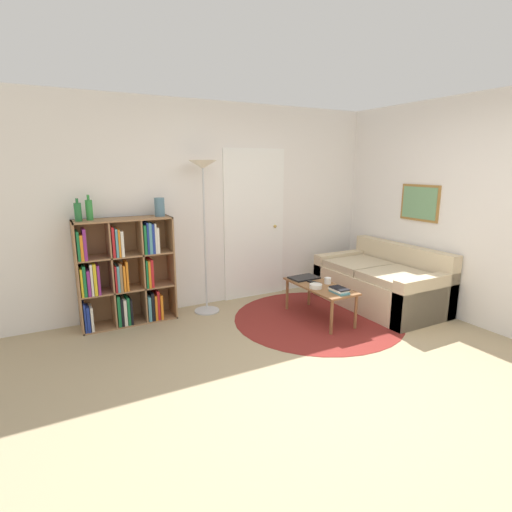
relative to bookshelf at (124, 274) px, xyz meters
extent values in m
plane|color=tan|center=(1.41, -2.20, -0.60)|extent=(14.00, 14.00, 0.00)
cube|color=silver|center=(1.41, 0.22, 0.70)|extent=(7.24, 0.05, 2.60)
cube|color=white|center=(1.80, 0.18, 0.42)|extent=(0.91, 0.02, 2.04)
sphere|color=tan|center=(2.11, 0.16, 0.38)|extent=(0.04, 0.04, 0.04)
cube|color=silver|center=(3.56, -1.00, 0.70)|extent=(0.05, 5.39, 2.60)
cube|color=olive|center=(3.53, -1.09, 0.75)|extent=(0.02, 0.58, 0.46)
cube|color=#669366|center=(3.51, -1.09, 0.75)|extent=(0.01, 0.52, 0.40)
cylinder|color=maroon|center=(2.05, -0.97, -0.59)|extent=(2.02, 2.02, 0.01)
cube|color=#936B47|center=(-0.50, 0.00, 0.02)|extent=(0.02, 0.34, 1.24)
cube|color=#936B47|center=(0.55, 0.00, 0.02)|extent=(0.02, 0.34, 1.24)
cube|color=#936B47|center=(0.03, 0.00, 0.63)|extent=(1.07, 0.34, 0.02)
cube|color=#936B47|center=(0.03, 0.00, -0.59)|extent=(1.07, 0.34, 0.02)
cube|color=#936B47|center=(0.03, 0.16, 0.02)|extent=(1.07, 0.02, 1.24)
cube|color=#936B47|center=(-0.14, 0.00, 0.02)|extent=(0.02, 0.32, 1.20)
cube|color=#936B47|center=(0.20, 0.00, 0.02)|extent=(0.02, 0.32, 1.20)
cube|color=#936B47|center=(0.03, 0.00, -0.18)|extent=(1.03, 0.32, 0.02)
cube|color=#936B47|center=(0.03, 0.00, 0.22)|extent=(1.03, 0.32, 0.02)
cube|color=navy|center=(-0.47, -0.06, -0.42)|extent=(0.02, 0.20, 0.32)
cube|color=navy|center=(-0.44, -0.07, -0.44)|extent=(0.03, 0.19, 0.28)
cube|color=silver|center=(-0.40, -0.06, -0.44)|extent=(0.03, 0.21, 0.28)
cube|color=#196B38|center=(-0.11, -0.03, -0.40)|extent=(0.03, 0.26, 0.36)
cube|color=black|center=(-0.08, -0.06, -0.42)|extent=(0.03, 0.20, 0.32)
cube|color=silver|center=(-0.04, -0.05, -0.43)|extent=(0.03, 0.23, 0.31)
cube|color=#196B38|center=(-0.01, -0.03, -0.42)|extent=(0.03, 0.26, 0.33)
cube|color=black|center=(0.03, -0.06, -0.43)|extent=(0.02, 0.20, 0.30)
cube|color=teal|center=(0.23, -0.04, -0.43)|extent=(0.03, 0.25, 0.30)
cube|color=black|center=(0.27, -0.04, -0.41)|extent=(0.03, 0.24, 0.34)
cube|color=orange|center=(0.31, -0.07, -0.43)|extent=(0.03, 0.20, 0.30)
cube|color=#B21E23|center=(0.34, -0.04, -0.40)|extent=(0.03, 0.26, 0.35)
cube|color=orange|center=(0.37, -0.05, -0.43)|extent=(0.03, 0.23, 0.30)
cube|color=gold|center=(-0.47, -0.05, -0.02)|extent=(0.02, 0.24, 0.31)
cube|color=#196B38|center=(-0.44, -0.05, 0.00)|extent=(0.03, 0.23, 0.34)
cube|color=#7F287A|center=(-0.40, -0.06, -0.03)|extent=(0.03, 0.20, 0.29)
cube|color=silver|center=(-0.36, -0.05, 0.00)|extent=(0.02, 0.23, 0.35)
cube|color=gold|center=(-0.33, -0.07, 0.00)|extent=(0.03, 0.19, 0.35)
cube|color=#7F287A|center=(-0.29, -0.03, -0.01)|extent=(0.03, 0.26, 0.33)
cube|color=#B21E23|center=(-0.12, -0.04, -0.02)|extent=(0.02, 0.25, 0.30)
cube|color=teal|center=(-0.09, -0.03, -0.02)|extent=(0.03, 0.27, 0.30)
cube|color=olive|center=(-0.06, -0.06, -0.01)|extent=(0.03, 0.21, 0.32)
cube|color=orange|center=(-0.03, -0.04, -0.02)|extent=(0.03, 0.26, 0.29)
cube|color=orange|center=(0.01, -0.07, 0.00)|extent=(0.02, 0.19, 0.34)
cube|color=#196B38|center=(0.23, -0.05, -0.01)|extent=(0.02, 0.23, 0.32)
cube|color=orange|center=(0.26, -0.07, -0.01)|extent=(0.03, 0.19, 0.32)
cube|color=#B21E23|center=(0.29, -0.03, -0.01)|extent=(0.03, 0.26, 0.33)
cube|color=#196B38|center=(-0.46, -0.06, 0.39)|extent=(0.03, 0.21, 0.32)
cube|color=orange|center=(-0.43, -0.06, 0.37)|extent=(0.03, 0.21, 0.28)
cube|color=#7F287A|center=(-0.40, -0.07, 0.40)|extent=(0.03, 0.19, 0.34)
cube|color=#B21E23|center=(-0.11, -0.03, 0.40)|extent=(0.03, 0.27, 0.33)
cube|color=teal|center=(-0.08, -0.04, 0.39)|extent=(0.03, 0.25, 0.31)
cube|color=orange|center=(-0.05, -0.05, 0.38)|extent=(0.02, 0.22, 0.31)
cube|color=silver|center=(-0.02, -0.06, 0.37)|extent=(0.03, 0.21, 0.29)
cube|color=#196B38|center=(0.23, -0.05, 0.40)|extent=(0.03, 0.22, 0.33)
cube|color=navy|center=(0.26, -0.05, 0.41)|extent=(0.02, 0.22, 0.36)
cube|color=teal|center=(0.29, -0.03, 0.41)|extent=(0.03, 0.26, 0.36)
cube|color=navy|center=(0.32, -0.06, 0.40)|extent=(0.03, 0.20, 0.34)
cube|color=silver|center=(0.35, -0.05, 0.40)|extent=(0.02, 0.22, 0.35)
cube|color=silver|center=(0.38, -0.04, 0.38)|extent=(0.03, 0.24, 0.29)
cylinder|color=#B7B7BC|center=(0.96, -0.09, -0.59)|extent=(0.32, 0.32, 0.01)
cylinder|color=#B7B7BC|center=(0.96, -0.09, 0.34)|extent=(0.02, 0.02, 1.78)
cone|color=white|center=(0.96, -0.09, 1.23)|extent=(0.34, 0.34, 0.10)
cube|color=#CCB793|center=(3.05, -0.97, -0.38)|extent=(0.94, 1.62, 0.44)
cube|color=#CCB793|center=(3.44, -0.97, -0.20)|extent=(0.16, 1.62, 0.79)
cube|color=#CCB793|center=(3.05, -1.70, -0.31)|extent=(0.94, 0.16, 0.58)
cube|color=#CCB793|center=(3.05, -0.24, -0.31)|extent=(0.94, 0.16, 0.58)
cube|color=#C1AE8D|center=(2.97, -1.29, -0.11)|extent=(0.74, 0.63, 0.10)
cube|color=#C1AE8D|center=(2.97, -0.64, -0.11)|extent=(0.74, 0.63, 0.10)
cube|color=brown|center=(2.07, -0.97, -0.19)|extent=(0.42, 0.98, 0.02)
cylinder|color=brown|center=(1.90, -1.41, -0.40)|extent=(0.04, 0.04, 0.40)
cylinder|color=brown|center=(1.90, -0.52, -0.40)|extent=(0.04, 0.04, 0.40)
cylinder|color=brown|center=(2.25, -1.41, -0.40)|extent=(0.04, 0.04, 0.40)
cylinder|color=brown|center=(2.25, -0.52, -0.40)|extent=(0.04, 0.04, 0.40)
cube|color=black|center=(2.07, -0.64, -0.17)|extent=(0.37, 0.26, 0.02)
cylinder|color=silver|center=(1.96, -1.04, -0.15)|extent=(0.15, 0.15, 0.05)
cube|color=teal|center=(2.08, -1.31, -0.17)|extent=(0.13, 0.21, 0.02)
cube|color=silver|center=(2.08, -1.30, -0.14)|extent=(0.13, 0.21, 0.02)
cube|color=black|center=(2.09, -1.30, -0.13)|extent=(0.13, 0.21, 0.01)
cylinder|color=white|center=(2.19, -0.96, -0.14)|extent=(0.08, 0.08, 0.07)
cube|color=black|center=(2.06, -0.87, -0.17)|extent=(0.09, 0.17, 0.02)
cylinder|color=#236633|center=(-0.43, -0.02, 0.74)|extent=(0.07, 0.07, 0.19)
cylinder|color=#236633|center=(-0.43, -0.02, 0.86)|extent=(0.03, 0.03, 0.05)
cylinder|color=#2D8438|center=(-0.31, 0.02, 0.75)|extent=(0.07, 0.07, 0.22)
cylinder|color=#2D8438|center=(-0.31, 0.02, 0.88)|extent=(0.03, 0.03, 0.05)
cylinder|color=slate|center=(0.45, 0.00, 0.75)|extent=(0.12, 0.12, 0.21)
camera|label=1|loc=(-0.76, -4.63, 1.22)|focal=28.00mm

